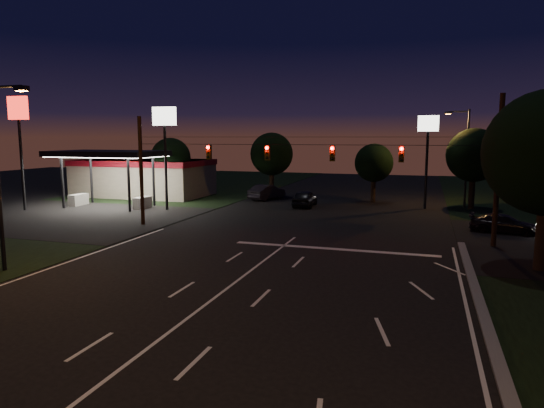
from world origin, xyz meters
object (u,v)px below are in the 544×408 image
at_px(car_oncoming_a, 305,198).
at_px(car_cross, 504,224).
at_px(car_oncoming_b, 267,192).
at_px(utility_pole_right, 493,247).

relative_size(car_oncoming_a, car_cross, 1.04).
relative_size(car_oncoming_b, car_cross, 1.08).
height_order(utility_pole_right, car_oncoming_b, utility_pole_right).
bearing_deg(car_cross, utility_pole_right, 175.27).
bearing_deg(car_oncoming_a, utility_pole_right, 135.73).
relative_size(utility_pole_right, car_oncoming_b, 1.90).
bearing_deg(car_oncoming_b, car_oncoming_a, 159.68).
height_order(car_oncoming_a, car_cross, car_oncoming_a).
relative_size(utility_pole_right, car_cross, 2.04).
distance_m(utility_pole_right, car_cross, 4.89).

